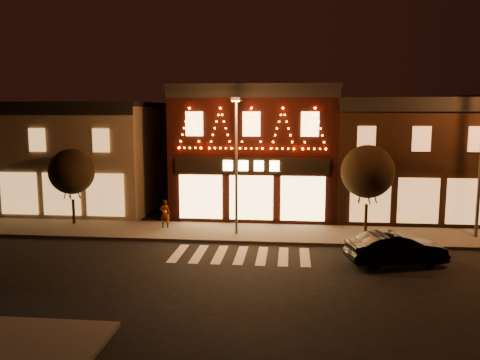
# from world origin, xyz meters

# --- Properties ---
(ground) EXTENTS (120.00, 120.00, 0.00)m
(ground) POSITION_xyz_m (0.00, 0.00, 0.00)
(ground) COLOR black
(ground) RESTS_ON ground
(sidewalk_far) EXTENTS (44.00, 4.00, 0.15)m
(sidewalk_far) POSITION_xyz_m (2.00, 8.00, 0.07)
(sidewalk_far) COLOR #47423D
(sidewalk_far) RESTS_ON ground
(building_left) EXTENTS (12.20, 8.28, 7.30)m
(building_left) POSITION_xyz_m (-13.00, 13.99, 3.66)
(building_left) COLOR brown
(building_left) RESTS_ON ground
(building_pulp) EXTENTS (10.20, 8.34, 8.30)m
(building_pulp) POSITION_xyz_m (0.00, 13.98, 4.16)
(building_pulp) COLOR black
(building_pulp) RESTS_ON ground
(building_right_a) EXTENTS (9.20, 8.28, 7.50)m
(building_right_a) POSITION_xyz_m (9.50, 13.99, 3.76)
(building_right_a) COLOR black
(building_right_a) RESTS_ON ground
(streetlamp_mid) EXTENTS (0.48, 1.68, 7.31)m
(streetlamp_mid) POSITION_xyz_m (-0.57, 7.21, 4.44)
(streetlamp_mid) COLOR #59595E
(streetlamp_mid) RESTS_ON sidewalk_far
(tree_left) EXTENTS (2.64, 2.64, 4.41)m
(tree_left) POSITION_xyz_m (-10.41, 8.86, 3.24)
(tree_left) COLOR black
(tree_left) RESTS_ON sidewalk_far
(tree_right) EXTENTS (2.87, 2.87, 4.80)m
(tree_right) POSITION_xyz_m (6.40, 8.44, 3.51)
(tree_right) COLOR black
(tree_right) RESTS_ON sidewalk_far
(dark_sedan) EXTENTS (4.57, 2.48, 1.43)m
(dark_sedan) POSITION_xyz_m (6.97, 3.39, 0.72)
(dark_sedan) COLOR black
(dark_sedan) RESTS_ON ground
(pedestrian) EXTENTS (0.60, 0.41, 1.62)m
(pedestrian) POSITION_xyz_m (-4.80, 8.43, 0.96)
(pedestrian) COLOR gray
(pedestrian) RESTS_ON sidewalk_far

